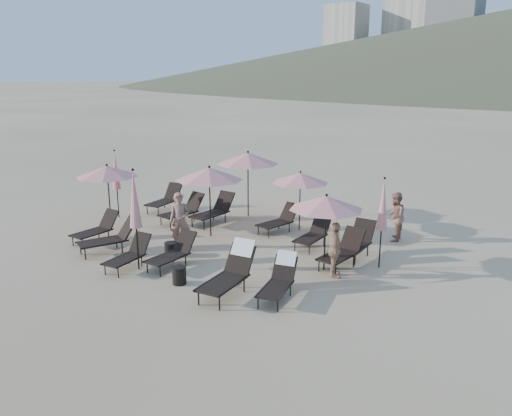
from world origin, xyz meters
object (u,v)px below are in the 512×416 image
Objects in this scene: lounger_1 at (110,237)px; side_table_1 at (179,275)px; lounger_12 at (343,250)px; lounger_6 at (165,199)px; lounger_0 at (97,228)px; lounger_4 at (230,271)px; umbrella_open_2 at (326,203)px; umbrella_closed_0 at (135,200)px; lounger_8 at (214,210)px; lounger_9 at (279,220)px; lounger_2 at (129,254)px; umbrella_closed_2 at (116,171)px; lounger_7 at (183,210)px; umbrella_open_1 at (209,174)px; beachgoer_c at (335,250)px; umbrella_open_3 at (248,158)px; beachgoer_b at (395,217)px; side_table_0 at (171,249)px; umbrella_closed_1 at (383,205)px; beachgoer_a at (180,220)px; lounger_5 at (279,279)px; lounger_10 at (314,234)px; lounger_3 at (173,252)px; umbrella_open_0 at (107,171)px; lounger_11 at (356,242)px.

side_table_1 is (3.43, -0.39, -0.24)m from lounger_1.
lounger_6 is at bearing 175.15° from lounger_12.
lounger_1 is (1.23, -0.39, 0.04)m from lounger_0.
lounger_0 is 6.06m from lounger_4.
umbrella_open_2 is 0.76× the size of umbrella_closed_0.
lounger_6 reaches higher than side_table_1.
lounger_8 is at bearing 64.13° from lounger_0.
lounger_9 is at bearing 79.10° from lounger_1.
umbrella_closed_2 is (-4.50, 3.05, 1.40)m from lounger_2.
lounger_12 is at bearing 2.03° from lounger_7.
lounger_6 is (-1.15, 4.00, 0.03)m from lounger_0.
lounger_1 is at bearing -76.11° from lounger_7.
umbrella_open_1 is 1.58× the size of beachgoer_c.
lounger_1 is at bearing 167.86° from umbrella_closed_0.
umbrella_open_3 is (-5.38, 2.44, 1.77)m from lounger_12.
lounger_0 is 1.01× the size of beachgoer_b.
lounger_2 is 3.38× the size of side_table_1.
beachgoer_c is (4.66, 1.56, 0.55)m from side_table_0.
umbrella_closed_1 is at bearing 32.16° from lounger_12.
beachgoer_a is at bearing -166.55° from umbrella_open_2.
side_table_1 is 4.14m from beachgoer_c.
side_table_1 is (2.08, -3.43, -1.90)m from umbrella_open_1.
lounger_8 is 5.88m from umbrella_open_2.
lounger_5 reaches higher than lounger_10.
lounger_3 is 3.51m from lounger_5.
umbrella_open_0 is 6.17m from side_table_1.
umbrella_closed_0 is (0.45, -3.42, -0.14)m from umbrella_open_1.
lounger_8 is at bearing 104.52° from lounger_1.
beachgoer_c is (6.94, -1.17, 0.29)m from lounger_7.
lounger_6 is 3.21m from umbrella_open_0.
side_table_0 is (1.70, 0.92, -0.27)m from lounger_1.
side_table_1 is at bearing -92.60° from beachgoer_a.
lounger_9 is at bearing -24.00° from umbrella_open_3.
side_table_1 is at bearing -12.39° from lounger_0.
lounger_12 is at bearing -92.93° from lounger_11.
lounger_10 is 0.67× the size of umbrella_open_1.
lounger_3 is at bearing -63.64° from lounger_8.
umbrella_open_3 reaches higher than lounger_3.
lounger_8 reaches higher than lounger_11.
lounger_8 is 4.01m from umbrella_closed_2.
beachgoer_a is at bearing -41.23° from lounger_7.
beachgoer_b is at bearing 87.55° from lounger_12.
lounger_2 is 3.91m from umbrella_open_1.
lounger_11 is at bearing -1.05° from lounger_8.
lounger_8 is at bearing 126.74° from lounger_4.
side_table_1 is 7.41m from beachgoer_b.
lounger_8 reaches higher than lounger_10.
umbrella_open_2 reaches higher than lounger_5.
side_table_0 is (-4.21, -1.81, -1.72)m from umbrella_open_2.
lounger_2 is at bearing -20.30° from lounger_0.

